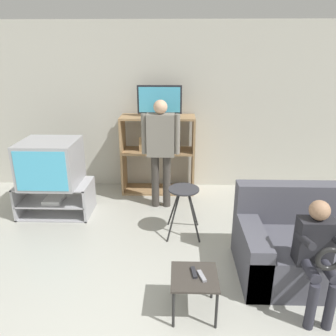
{
  "coord_description": "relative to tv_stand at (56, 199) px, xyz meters",
  "views": [
    {
      "loc": [
        0.15,
        -1.5,
        2.18
      ],
      "look_at": [
        0.05,
        2.03,
        0.9
      ],
      "focal_mm": 35.0,
      "sensor_mm": 36.0,
      "label": 1
    }
  ],
  "objects": [
    {
      "name": "television_main",
      "position": [
        -0.0,
        -0.02,
        0.53
      ],
      "size": [
        0.73,
        0.68,
        0.6
      ],
      "color": "#9E9EA3",
      "rests_on": "tv_stand"
    },
    {
      "name": "television_flat",
      "position": [
        1.42,
        0.82,
        1.22
      ],
      "size": [
        0.66,
        0.2,
        0.46
      ],
      "color": "black",
      "rests_on": "media_shelf"
    },
    {
      "name": "couch",
      "position": [
        3.23,
        -1.2,
        0.06
      ],
      "size": [
        1.81,
        0.91,
        0.86
      ],
      "color": "#4C4C56",
      "rests_on": "ground_plane"
    },
    {
      "name": "media_shelf",
      "position": [
        1.38,
        0.83,
        0.4
      ],
      "size": [
        1.14,
        0.44,
        1.23
      ],
      "color": "#9E7A51",
      "rests_on": "ground_plane"
    },
    {
      "name": "folding_stool",
      "position": [
        1.77,
        -0.49,
        0.28
      ],
      "size": [
        0.41,
        0.43,
        0.62
      ],
      "color": "black",
      "rests_on": "ground_plane"
    },
    {
      "name": "person_standing_adult",
      "position": [
        1.46,
        0.28,
        0.71
      ],
      "size": [
        0.53,
        0.2,
        1.55
      ],
      "color": "#3D3833",
      "rests_on": "ground_plane"
    },
    {
      "name": "wall_back",
      "position": [
        1.53,
        1.12,
        1.07
      ],
      "size": [
        6.4,
        0.06,
        2.6
      ],
      "color": "beige",
      "rests_on": "ground_plane"
    },
    {
      "name": "remote_control_white",
      "position": [
        1.9,
        -1.81,
        0.16
      ],
      "size": [
        0.08,
        0.15,
        0.02
      ],
      "primitive_type": "cube",
      "rotation": [
        0.0,
        0.0,
        0.3
      ],
      "color": "gray",
      "rests_on": "snack_table"
    },
    {
      "name": "remote_control_black",
      "position": [
        1.84,
        -1.76,
        0.16
      ],
      "size": [
        0.05,
        0.15,
        0.02
      ],
      "primitive_type": "cube",
      "rotation": [
        0.0,
        0.0,
        0.13
      ],
      "color": "#232328",
      "rests_on": "snack_table"
    },
    {
      "name": "person_seated_child",
      "position": [
        2.86,
        -1.73,
        0.38
      ],
      "size": [
        0.33,
        0.43,
        1.02
      ],
      "color": "#2D2D38",
      "rests_on": "ground_plane"
    },
    {
      "name": "snack_table",
      "position": [
        1.84,
        -1.8,
        0.1
      ],
      "size": [
        0.4,
        0.4,
        0.38
      ],
      "color": "#38332D",
      "rests_on": "ground_plane"
    },
    {
      "name": "tv_stand",
      "position": [
        0.0,
        0.0,
        0.0
      ],
      "size": [
        0.98,
        0.56,
        0.46
      ],
      "color": "#A8A8AD",
      "rests_on": "ground_plane"
    }
  ]
}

